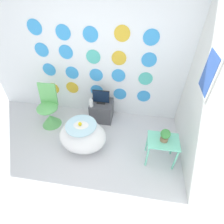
{
  "coord_description": "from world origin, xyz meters",
  "views": [
    {
      "loc": [
        0.82,
        -1.13,
        2.62
      ],
      "look_at": [
        0.5,
        0.89,
        0.84
      ],
      "focal_mm": 28.0,
      "sensor_mm": 36.0,
      "label": 1
    }
  ],
  "objects_px": {
    "bathtub": "(83,136)",
    "tv": "(101,97)",
    "vase": "(91,103)",
    "potted_plant_left": "(165,135)",
    "chair": "(49,113)"
  },
  "relations": [
    {
      "from": "bathtub",
      "to": "tv",
      "type": "distance_m",
      "value": 0.89
    },
    {
      "from": "vase",
      "to": "potted_plant_left",
      "type": "bearing_deg",
      "value": -28.48
    },
    {
      "from": "bathtub",
      "to": "vase",
      "type": "relative_size",
      "value": 4.69
    },
    {
      "from": "bathtub",
      "to": "potted_plant_left",
      "type": "relative_size",
      "value": 3.69
    },
    {
      "from": "bathtub",
      "to": "vase",
      "type": "bearing_deg",
      "value": 90.23
    },
    {
      "from": "bathtub",
      "to": "chair",
      "type": "relative_size",
      "value": 0.93
    },
    {
      "from": "tv",
      "to": "potted_plant_left",
      "type": "relative_size",
      "value": 1.52
    },
    {
      "from": "bathtub",
      "to": "chair",
      "type": "xyz_separation_m",
      "value": [
        -0.84,
        0.5,
        -0.02
      ]
    },
    {
      "from": "vase",
      "to": "chair",
      "type": "bearing_deg",
      "value": -167.58
    },
    {
      "from": "bathtub",
      "to": "vase",
      "type": "height_order",
      "value": "vase"
    },
    {
      "from": "chair",
      "to": "tv",
      "type": "xyz_separation_m",
      "value": [
        1.01,
        0.33,
        0.28
      ]
    },
    {
      "from": "tv",
      "to": "potted_plant_left",
      "type": "height_order",
      "value": "potted_plant_left"
    },
    {
      "from": "bathtub",
      "to": "chair",
      "type": "distance_m",
      "value": 0.98
    },
    {
      "from": "tv",
      "to": "chair",
      "type": "bearing_deg",
      "value": -161.73
    },
    {
      "from": "bathtub",
      "to": "tv",
      "type": "relative_size",
      "value": 2.42
    }
  ]
}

